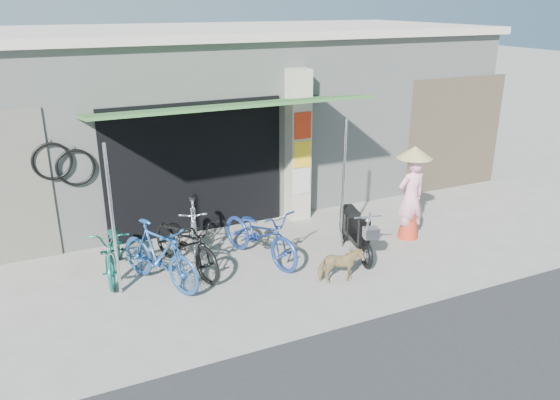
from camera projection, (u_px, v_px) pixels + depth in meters
name	position (u px, v px, depth m)	size (l,w,h in m)	color
ground	(317.00, 275.00, 8.88)	(80.00, 80.00, 0.00)	#9D978E
bicycle_shop	(213.00, 110.00, 12.59)	(12.30, 5.30, 3.66)	#9FA59D
shop_pillar	(297.00, 146.00, 10.78)	(0.42, 0.44, 3.00)	beige
awning	(226.00, 109.00, 9.05)	(4.60, 1.88, 2.72)	#305E2A
neighbour_right	(455.00, 134.00, 12.61)	(2.60, 0.06, 2.60)	brown
bike_teal	(114.00, 249.00, 8.78)	(0.59, 1.70, 0.89)	#166452
bike_blue	(159.00, 255.00, 8.40)	(0.49, 1.73, 1.04)	#1E4A8A
bike_black	(186.00, 243.00, 8.89)	(0.66, 1.88, 0.99)	black
bike_silver	(194.00, 230.00, 9.37)	(0.46, 1.64, 0.99)	silver
bike_navy	(260.00, 234.00, 9.24)	(0.64, 1.84, 0.97)	navy
street_dog	(340.00, 265.00, 8.55)	(0.32, 0.69, 0.59)	tan
moped	(355.00, 231.00, 9.54)	(0.59, 1.61, 0.92)	black
nun	(411.00, 193.00, 10.00)	(0.64, 0.64, 1.77)	#FFABC1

